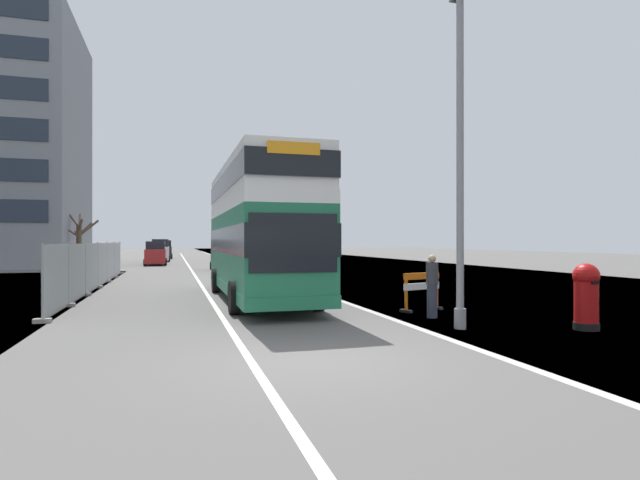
# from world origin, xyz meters

# --- Properties ---
(ground) EXTENTS (140.00, 280.00, 0.10)m
(ground) POSITION_xyz_m (0.66, 0.14, -0.05)
(ground) COLOR #565451
(double_decker_bus) EXTENTS (2.88, 11.42, 4.90)m
(double_decker_bus) POSITION_xyz_m (0.66, 9.60, 2.61)
(double_decker_bus) COLOR #1E6B47
(double_decker_bus) RESTS_ON ground
(lamppost_foreground) EXTENTS (0.29, 0.70, 8.43)m
(lamppost_foreground) POSITION_xyz_m (4.44, 2.08, 3.98)
(lamppost_foreground) COLOR gray
(lamppost_foreground) RESTS_ON ground
(red_pillar_postbox) EXTENTS (0.62, 0.62, 1.62)m
(red_pillar_postbox) POSITION_xyz_m (7.32, 1.08, 0.89)
(red_pillar_postbox) COLOR black
(red_pillar_postbox) RESTS_ON ground
(roadworks_barrier) EXTENTS (1.51, 0.84, 1.18)m
(roadworks_barrier) POSITION_xyz_m (5.05, 5.23, 0.73)
(roadworks_barrier) COLOR orange
(roadworks_barrier) RESTS_ON ground
(construction_site_fence) EXTENTS (0.44, 20.60, 2.12)m
(construction_site_fence) POSITION_xyz_m (-5.68, 16.13, 1.02)
(construction_site_fence) COLOR #A8AAAD
(construction_site_fence) RESTS_ON ground
(car_oncoming_near) EXTENTS (1.98, 3.90, 2.15)m
(car_oncoming_near) POSITION_xyz_m (1.34, 28.94, 1.01)
(car_oncoming_near) COLOR black
(car_oncoming_near) RESTS_ON ground
(car_receding_mid) EXTENTS (1.93, 4.39, 2.13)m
(car_receding_mid) POSITION_xyz_m (-3.84, 38.80, 1.00)
(car_receding_mid) COLOR maroon
(car_receding_mid) RESTS_ON ground
(car_receding_far) EXTENTS (1.96, 3.99, 2.35)m
(car_receding_far) POSITION_xyz_m (-3.62, 46.85, 1.10)
(car_receding_far) COLOR silver
(car_receding_far) RESTS_ON ground
(car_far_side) EXTENTS (1.92, 4.40, 2.25)m
(car_far_side) POSITION_xyz_m (-3.34, 55.62, 1.06)
(car_far_side) COLOR black
(car_far_side) RESTS_ON ground
(bare_tree_far_verge_near) EXTENTS (3.30, 2.33, 4.67)m
(bare_tree_far_verge_near) POSITION_xyz_m (-9.67, 35.97, 2.30)
(bare_tree_far_verge_near) COLOR #4C3D2D
(bare_tree_far_verge_near) RESTS_ON ground
(pedestrian_at_kerb) EXTENTS (0.34, 0.34, 1.78)m
(pedestrian_at_kerb) POSITION_xyz_m (4.65, 3.85, 0.90)
(pedestrian_at_kerb) COLOR #2D3342
(pedestrian_at_kerb) RESTS_ON ground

